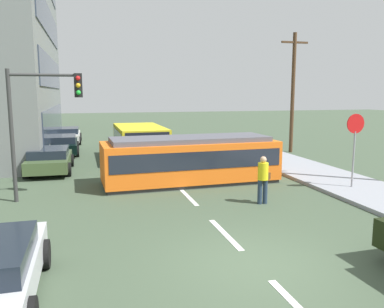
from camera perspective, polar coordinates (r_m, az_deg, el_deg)
ground_plane at (r=18.43m, az=-3.68°, el=-3.11°), size 120.00×120.00×0.00m
sidewalk_curb_right at (r=17.55m, az=21.54°, el=-4.09°), size 3.20×36.00×0.14m
lane_stripe_1 at (r=10.99m, az=4.82°, el=-11.48°), size 0.16×2.40×0.01m
lane_stripe_2 at (r=14.63m, az=-0.54°, el=-6.24°), size 0.16×2.40×0.01m
lane_stripe_3 at (r=22.56m, az=-5.84°, el=-0.91°), size 0.16×2.40×0.01m
lane_stripe_4 at (r=28.43m, az=-7.80°, el=1.08°), size 0.16×2.40×0.01m
streetcar_tram at (r=16.74m, az=-0.24°, el=-0.74°), size 7.47×2.80×1.98m
city_bus at (r=22.57m, az=-7.58°, el=1.90°), size 2.60×5.54×1.94m
pedestrian_crossing at (r=13.78m, az=10.28°, el=-3.32°), size 0.51×0.36×1.67m
parked_sedan_mid at (r=20.25m, az=-19.97°, el=-0.75°), size 2.15×4.26×1.19m
parked_sedan_far at (r=25.89m, az=-18.42°, el=1.33°), size 2.14×4.54×1.19m
parked_sedan_furthest at (r=31.56m, az=-17.60°, el=2.65°), size 2.01×4.53×1.19m
stop_sign at (r=16.54m, az=22.57°, el=2.55°), size 0.76×0.07×2.88m
traffic_light_mast at (r=14.75m, az=-21.05°, el=6.05°), size 2.49×0.33×4.63m
utility_pole_mid at (r=26.08m, az=14.43°, el=8.88°), size 1.80×0.24×7.54m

